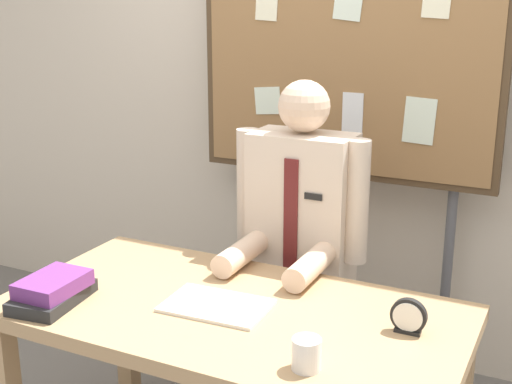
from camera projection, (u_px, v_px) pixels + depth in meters
name	position (u px, v px, depth m)	size (l,w,h in m)	color
back_wall	(360.00, 77.00, 3.17)	(6.40, 0.08, 2.70)	beige
desk	(232.00, 333.00, 2.29)	(1.51, 0.79, 0.73)	tan
person	(300.00, 268.00, 2.78)	(0.55, 0.56, 1.41)	#2D2D33
bulletin_board	(346.00, 58.00, 2.97)	(1.36, 0.09, 2.03)	#4C3823
book_stack	(53.00, 291.00, 2.28)	(0.21, 0.30, 0.10)	#262626
open_notebook	(217.00, 306.00, 2.26)	(0.34, 0.22, 0.01)	white
desk_clock	(408.00, 317.00, 2.08)	(0.11, 0.04, 0.11)	black
coffee_mug	(306.00, 354.00, 1.88)	(0.08, 0.08, 0.09)	white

